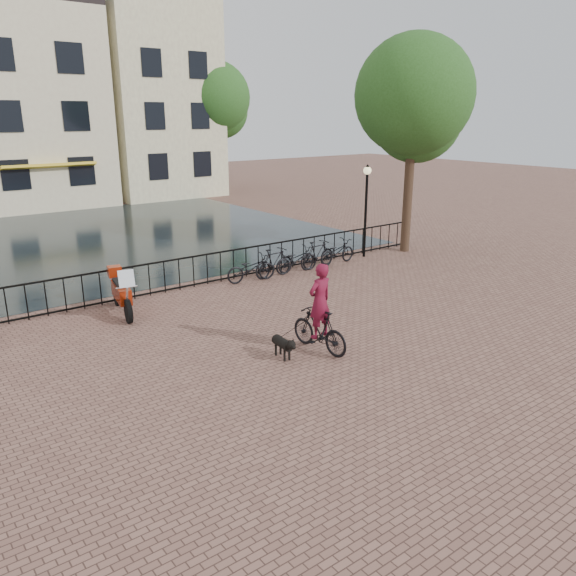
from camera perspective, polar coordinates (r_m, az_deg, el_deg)
ground at (r=12.22m, az=8.62°, el=-8.73°), size 100.00×100.00×0.00m
canal_water at (r=26.65m, az=-18.97°, el=4.82°), size 20.00×20.00×0.00m
railing at (r=18.15m, az=-9.58°, el=1.64°), size 20.00×0.05×1.02m
canal_house_mid at (r=38.51m, az=-25.51°, el=16.55°), size 8.00×9.50×11.80m
canal_house_right at (r=41.04m, az=-14.18°, el=18.64°), size 7.00×9.00×13.30m
tree_near_right at (r=22.74m, az=12.70°, el=18.53°), size 4.48×4.48×8.24m
tree_far_right at (r=39.94m, az=-7.47°, el=18.62°), size 4.76×4.76×8.76m
lamp_post at (r=21.67m, az=7.96°, el=9.31°), size 0.30×0.30×3.45m
cyclist at (r=12.94m, az=3.23°, el=-2.55°), size 0.82×1.84×2.47m
dog at (r=12.79m, az=-0.56°, el=-5.91°), size 0.35×0.87×0.57m
motorcycle at (r=16.06m, az=-16.60°, el=0.03°), size 0.88×2.17×1.51m
parked_bike_0 at (r=18.53m, az=-3.78°, el=2.01°), size 1.78×0.83×0.90m
parked_bike_1 at (r=19.04m, az=-1.40°, el=2.61°), size 1.70×0.63×1.00m
parked_bike_2 at (r=19.60m, az=0.86°, el=2.89°), size 1.74×0.68×0.90m
parked_bike_3 at (r=20.17m, az=2.99°, el=3.43°), size 1.70×0.64×1.00m
parked_bike_4 at (r=20.79m, az=5.00°, el=3.67°), size 1.76×0.76×0.90m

